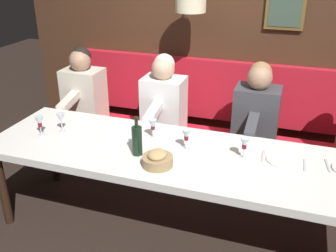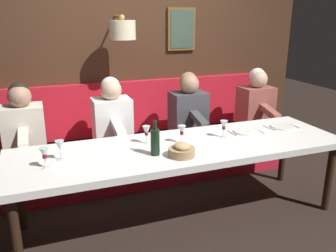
{
  "view_description": "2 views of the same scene",
  "coord_description": "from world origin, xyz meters",
  "px_view_note": "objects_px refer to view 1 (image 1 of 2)",
  "views": [
    {
      "loc": [
        -2.41,
        -0.72,
        2.11
      ],
      "look_at": [
        0.05,
        0.11,
        0.92
      ],
      "focal_mm": 40.9,
      "sensor_mm": 36.0,
      "label": 1
    },
    {
      "loc": [
        -2.74,
        1.16,
        1.86
      ],
      "look_at": [
        0.05,
        0.11,
        0.92
      ],
      "focal_mm": 37.94,
      "sensor_mm": 36.0,
      "label": 2
    }
  ],
  "objects_px": {
    "wine_glass_0": "(40,122)",
    "wine_bottle": "(137,140)",
    "bread_bowl": "(157,159)",
    "diner_far": "(83,88)",
    "wine_glass_1": "(244,144)",
    "diner_middle": "(164,97)",
    "diner_near": "(257,108)",
    "wine_glass_4": "(61,119)",
    "wine_glass_2": "(153,125)",
    "wine_glass_3": "(186,135)",
    "dining_table": "(180,159)"
  },
  "relations": [
    {
      "from": "wine_glass_0",
      "to": "wine_bottle",
      "type": "bearing_deg",
      "value": -92.83
    },
    {
      "from": "bread_bowl",
      "to": "diner_far",
      "type": "bearing_deg",
      "value": 47.92
    },
    {
      "from": "wine_bottle",
      "to": "wine_glass_1",
      "type": "bearing_deg",
      "value": -75.48
    },
    {
      "from": "diner_middle",
      "to": "wine_bottle",
      "type": "xyz_separation_m",
      "value": [
        -1.01,
        -0.15,
        0.04
      ]
    },
    {
      "from": "diner_near",
      "to": "wine_bottle",
      "type": "bearing_deg",
      "value": 143.6
    },
    {
      "from": "diner_middle",
      "to": "wine_glass_4",
      "type": "xyz_separation_m",
      "value": [
        -0.85,
        0.6,
        0.04
      ]
    },
    {
      "from": "wine_glass_1",
      "to": "wine_glass_2",
      "type": "bearing_deg",
      "value": 82.79
    },
    {
      "from": "diner_far",
      "to": "wine_bottle",
      "type": "bearing_deg",
      "value": -134.23
    },
    {
      "from": "wine_glass_3",
      "to": "wine_bottle",
      "type": "relative_size",
      "value": 0.55
    },
    {
      "from": "diner_near",
      "to": "diner_middle",
      "type": "relative_size",
      "value": 1.0
    },
    {
      "from": "wine_glass_1",
      "to": "wine_glass_4",
      "type": "xyz_separation_m",
      "value": [
        -0.03,
        1.5,
        0.0
      ]
    },
    {
      "from": "wine_glass_1",
      "to": "bread_bowl",
      "type": "relative_size",
      "value": 0.75
    },
    {
      "from": "dining_table",
      "to": "wine_glass_2",
      "type": "distance_m",
      "value": 0.37
    },
    {
      "from": "wine_bottle",
      "to": "bread_bowl",
      "type": "relative_size",
      "value": 1.36
    },
    {
      "from": "wine_glass_0",
      "to": "wine_glass_3",
      "type": "relative_size",
      "value": 1.0
    },
    {
      "from": "dining_table",
      "to": "wine_glass_3",
      "type": "xyz_separation_m",
      "value": [
        0.07,
        -0.02,
        0.17
      ]
    },
    {
      "from": "wine_glass_2",
      "to": "wine_glass_4",
      "type": "xyz_separation_m",
      "value": [
        -0.13,
        0.76,
        0.0
      ]
    },
    {
      "from": "dining_table",
      "to": "diner_middle",
      "type": "height_order",
      "value": "diner_middle"
    },
    {
      "from": "wine_glass_3",
      "to": "wine_glass_4",
      "type": "bearing_deg",
      "value": 91.63
    },
    {
      "from": "dining_table",
      "to": "wine_glass_1",
      "type": "relative_size",
      "value": 18.41
    },
    {
      "from": "diner_far",
      "to": "bread_bowl",
      "type": "relative_size",
      "value": 3.6
    },
    {
      "from": "wine_glass_1",
      "to": "wine_glass_3",
      "type": "relative_size",
      "value": 1.0
    },
    {
      "from": "wine_glass_1",
      "to": "diner_near",
      "type": "bearing_deg",
      "value": 0.55
    },
    {
      "from": "dining_table",
      "to": "wine_glass_2",
      "type": "relative_size",
      "value": 18.41
    },
    {
      "from": "wine_glass_0",
      "to": "bread_bowl",
      "type": "relative_size",
      "value": 0.75
    },
    {
      "from": "wine_glass_3",
      "to": "bread_bowl",
      "type": "xyz_separation_m",
      "value": [
        -0.3,
        0.12,
        -0.07
      ]
    },
    {
      "from": "diner_near",
      "to": "wine_glass_4",
      "type": "relative_size",
      "value": 4.82
    },
    {
      "from": "dining_table",
      "to": "diner_far",
      "type": "relative_size",
      "value": 3.82
    },
    {
      "from": "dining_table",
      "to": "wine_glass_3",
      "type": "height_order",
      "value": "wine_glass_3"
    },
    {
      "from": "wine_glass_0",
      "to": "bread_bowl",
      "type": "xyz_separation_m",
      "value": [
        -0.15,
        -1.06,
        -0.07
      ]
    },
    {
      "from": "dining_table",
      "to": "wine_glass_1",
      "type": "xyz_separation_m",
      "value": [
        0.07,
        -0.46,
        0.17
      ]
    },
    {
      "from": "diner_middle",
      "to": "wine_glass_3",
      "type": "relative_size",
      "value": 4.82
    },
    {
      "from": "wine_glass_3",
      "to": "diner_far",
      "type": "bearing_deg",
      "value": 58.93
    },
    {
      "from": "wine_glass_0",
      "to": "wine_glass_4",
      "type": "xyz_separation_m",
      "value": [
        0.12,
        -0.12,
        0.0
      ]
    },
    {
      "from": "diner_near",
      "to": "wine_glass_2",
      "type": "height_order",
      "value": "diner_near"
    },
    {
      "from": "wine_glass_4",
      "to": "wine_glass_2",
      "type": "bearing_deg",
      "value": -80.58
    },
    {
      "from": "wine_glass_1",
      "to": "wine_bottle",
      "type": "distance_m",
      "value": 0.77
    },
    {
      "from": "wine_bottle",
      "to": "wine_glass_0",
      "type": "bearing_deg",
      "value": 87.17
    },
    {
      "from": "wine_glass_1",
      "to": "wine_glass_4",
      "type": "bearing_deg",
      "value": 91.25
    },
    {
      "from": "wine_glass_0",
      "to": "wine_bottle",
      "type": "distance_m",
      "value": 0.87
    },
    {
      "from": "diner_far",
      "to": "wine_glass_1",
      "type": "height_order",
      "value": "diner_far"
    },
    {
      "from": "diner_middle",
      "to": "wine_bottle",
      "type": "distance_m",
      "value": 1.02
    },
    {
      "from": "dining_table",
      "to": "bread_bowl",
      "type": "height_order",
      "value": "bread_bowl"
    },
    {
      "from": "diner_far",
      "to": "wine_glass_4",
      "type": "bearing_deg",
      "value": -161.17
    },
    {
      "from": "wine_glass_4",
      "to": "wine_glass_3",
      "type": "bearing_deg",
      "value": -88.37
    },
    {
      "from": "wine_glass_4",
      "to": "bread_bowl",
      "type": "relative_size",
      "value": 0.75
    },
    {
      "from": "diner_near",
      "to": "bread_bowl",
      "type": "bearing_deg",
      "value": 153.77
    },
    {
      "from": "diner_near",
      "to": "wine_glass_3",
      "type": "xyz_separation_m",
      "value": [
        -0.82,
        0.42,
        0.04
      ]
    },
    {
      "from": "diner_middle",
      "to": "wine_glass_0",
      "type": "bearing_deg",
      "value": 143.26
    },
    {
      "from": "wine_glass_0",
      "to": "wine_glass_1",
      "type": "bearing_deg",
      "value": -84.66
    }
  ]
}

